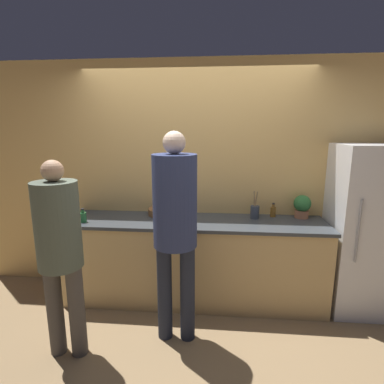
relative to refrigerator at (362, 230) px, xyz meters
name	(u,v)px	position (x,y,z in m)	size (l,w,h in m)	color
ground_plane	(191,317)	(-1.72, -0.36, -0.86)	(14.00, 14.00, 0.00)	#8C704C
wall_back	(196,179)	(-1.72, 0.32, 0.44)	(5.20, 0.06, 2.60)	#E0B266
counter	(194,260)	(-1.72, 0.01, -0.40)	(2.77, 0.66, 0.91)	tan
refrigerator	(362,230)	(0.00, 0.00, 0.00)	(0.61, 0.63, 1.72)	white
person_left	(60,245)	(-2.70, -0.93, 0.11)	(0.34, 0.34, 1.64)	#4C4742
person_center	(175,219)	(-1.82, -0.65, 0.26)	(0.37, 0.37, 1.85)	#232838
fruit_bowl	(164,211)	(-2.07, 0.18, 0.09)	(0.35, 0.35, 0.12)	brown
utensil_crock	(255,211)	(-1.07, 0.12, 0.13)	(0.09, 0.09, 0.30)	#3D424C
bottle_green	(83,217)	(-2.86, -0.17, 0.11)	(0.07, 0.07, 0.15)	#236033
bottle_amber	(273,211)	(-0.86, 0.20, 0.11)	(0.06, 0.06, 0.15)	brown
cup_white	(167,220)	(-1.97, -0.18, 0.10)	(0.07, 0.07, 0.10)	white
potted_plant	(302,206)	(-0.56, 0.19, 0.19)	(0.18, 0.18, 0.25)	#9E6042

